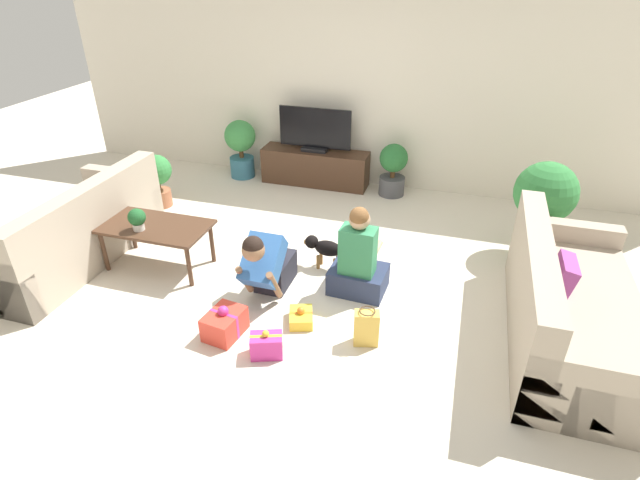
{
  "coord_description": "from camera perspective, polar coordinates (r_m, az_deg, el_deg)",
  "views": [
    {
      "loc": [
        1.39,
        -3.81,
        2.8
      ],
      "look_at": [
        0.2,
        0.1,
        0.45
      ],
      "focal_mm": 28.0,
      "sensor_mm": 36.0,
      "label": 1
    }
  ],
  "objects": [
    {
      "name": "sofa_right",
      "position": [
        4.54,
        26.49,
        -7.16
      ],
      "size": [
        0.94,
        2.08,
        0.86
      ],
      "rotation": [
        0.0,
        0.0,
        1.57
      ],
      "color": "tan",
      "rests_on": "ground_plane"
    },
    {
      "name": "potted_plant_back_left",
      "position": [
        7.23,
        -9.05,
        10.66
      ],
      "size": [
        0.43,
        0.43,
        0.82
      ],
      "color": "#336B84",
      "rests_on": "ground_plane"
    },
    {
      "name": "gift_bag_a",
      "position": [
        4.14,
        5.32,
        -9.95
      ],
      "size": [
        0.22,
        0.16,
        0.34
      ],
      "rotation": [
        0.0,
        0.0,
        0.24
      ],
      "color": "#E5B74C",
      "rests_on": "ground_plane"
    },
    {
      "name": "tabletop_plant",
      "position": [
        5.11,
        -20.18,
        2.32
      ],
      "size": [
        0.17,
        0.17,
        0.22
      ],
      "color": "beige",
      "rests_on": "coffee_table"
    },
    {
      "name": "person_kneeling",
      "position": [
        4.6,
        -6.07,
        -2.74
      ],
      "size": [
        0.35,
        0.77,
        0.76
      ],
      "rotation": [
        0.0,
        0.0,
        -0.01
      ],
      "color": "#23232D",
      "rests_on": "ground_plane"
    },
    {
      "name": "ground_plane",
      "position": [
        4.93,
        -2.56,
        -4.78
      ],
      "size": [
        16.0,
        16.0,
        0.0
      ],
      "primitive_type": "plane",
      "color": "beige"
    },
    {
      "name": "gift_box_a",
      "position": [
        4.31,
        -10.85,
        -9.35
      ],
      "size": [
        0.31,
        0.38,
        0.29
      ],
      "rotation": [
        0.0,
        0.0,
        -0.14
      ],
      "color": "red",
      "rests_on": "ground_plane"
    },
    {
      "name": "sofa_left",
      "position": [
        5.74,
        -26.6,
        0.7
      ],
      "size": [
        0.94,
        2.08,
        0.86
      ],
      "rotation": [
        0.0,
        0.0,
        -1.57
      ],
      "color": "tan",
      "rests_on": "ground_plane"
    },
    {
      "name": "gift_box_b",
      "position": [
        4.07,
        -6.14,
        -11.87
      ],
      "size": [
        0.29,
        0.24,
        0.25
      ],
      "rotation": [
        0.0,
        0.0,
        0.35
      ],
      "color": "#CC3389",
      "rests_on": "ground_plane"
    },
    {
      "name": "potted_plant_corner_right",
      "position": [
        5.54,
        24.35,
        4.74
      ],
      "size": [
        0.62,
        0.62,
        1.03
      ],
      "color": "#A36042",
      "rests_on": "ground_plane"
    },
    {
      "name": "wall_back",
      "position": [
        6.76,
        4.84,
        16.94
      ],
      "size": [
        8.4,
        0.06,
        2.6
      ],
      "color": "silver",
      "rests_on": "ground_plane"
    },
    {
      "name": "tv",
      "position": [
        6.8,
        -0.58,
        12.21
      ],
      "size": [
        0.99,
        0.2,
        0.58
      ],
      "color": "black",
      "rests_on": "tv_console"
    },
    {
      "name": "gift_box_c",
      "position": [
        4.4,
        -2.19,
        -8.8
      ],
      "size": [
        0.28,
        0.31,
        0.16
      ],
      "rotation": [
        0.0,
        0.0,
        0.34
      ],
      "color": "yellow",
      "rests_on": "ground_plane"
    },
    {
      "name": "coffee_table",
      "position": [
        5.22,
        -18.28,
        1.13
      ],
      "size": [
        1.08,
        0.58,
        0.47
      ],
      "color": "#472D1E",
      "rests_on": "ground_plane"
    },
    {
      "name": "potted_plant_corner_left",
      "position": [
        6.57,
        -18.11,
        6.92
      ],
      "size": [
        0.38,
        0.38,
        0.67
      ],
      "color": "#A36042",
      "rests_on": "ground_plane"
    },
    {
      "name": "potted_plant_back_right",
      "position": [
        6.65,
        8.34,
        8.12
      ],
      "size": [
        0.37,
        0.37,
        0.69
      ],
      "color": "#4C4C51",
      "rests_on": "ground_plane"
    },
    {
      "name": "dog",
      "position": [
        5.03,
        0.4,
        -0.86
      ],
      "size": [
        0.47,
        0.16,
        0.34
      ],
      "rotation": [
        0.0,
        0.0,
        4.65
      ],
      "color": "black",
      "rests_on": "ground_plane"
    },
    {
      "name": "tv_console",
      "position": [
        6.97,
        -0.56,
        8.32
      ],
      "size": [
        1.47,
        0.38,
        0.48
      ],
      "color": "#472D1E",
      "rests_on": "ground_plane"
    },
    {
      "name": "person_sitting",
      "position": [
        4.63,
        4.4,
        -2.55
      ],
      "size": [
        0.54,
        0.5,
        0.9
      ],
      "rotation": [
        0.0,
        0.0,
        3.09
      ],
      "color": "#283351",
      "rests_on": "ground_plane"
    }
  ]
}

